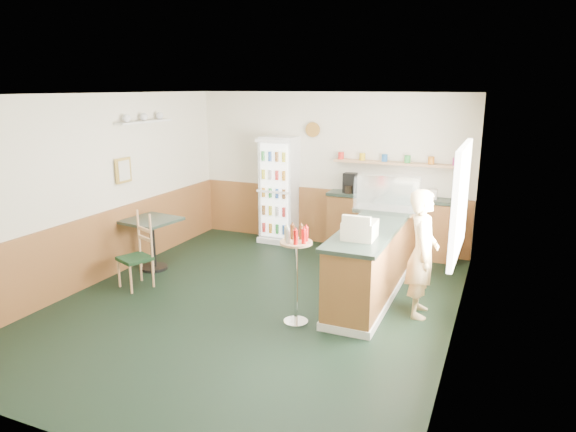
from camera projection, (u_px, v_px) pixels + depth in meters
The scene contains 13 objects.
ground at pixel (254, 303), 6.78m from camera, with size 6.00×6.00×0.00m, color black.
room_envelope at pixel (262, 180), 7.15m from camera, with size 5.04×6.02×2.72m.
service_counter at pixel (376, 259), 7.11m from camera, with size 0.68×3.01×1.01m.
back_counter at pixel (391, 223), 8.69m from camera, with size 2.24×0.42×1.69m.
drinks_fridge at pixel (279, 190), 9.33m from camera, with size 0.63×0.54×1.92m.
display_case at pixel (387, 195), 7.43m from camera, with size 0.90×0.47×0.51m.
cash_register at pixel (360, 230), 6.15m from camera, with size 0.38×0.40×0.22m, color beige.
shopkeeper at pixel (422, 254), 6.28m from camera, with size 0.53×0.38×1.60m, color tan.
condiment_stand at pixel (296, 261), 6.05m from camera, with size 0.39×0.39×1.20m.
newspaper_rack at pixel (353, 245), 7.31m from camera, with size 0.09×0.46×0.73m.
cafe_table at pixel (152, 234), 7.93m from camera, with size 0.83×0.83×0.81m.
cafe_chair at pixel (138, 248), 7.29m from camera, with size 0.52×0.53×1.07m.
dog_doorstop at pixel (335, 281), 7.27m from camera, with size 0.19×0.24×0.23m.
Camera 1 is at (2.89, -5.61, 2.79)m, focal length 32.00 mm.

